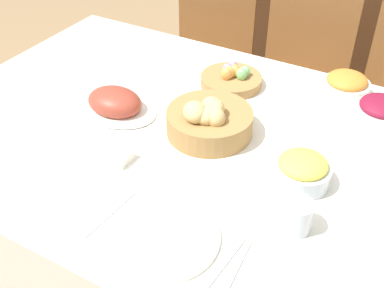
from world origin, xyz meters
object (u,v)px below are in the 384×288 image
Objects in this scene: chair_far_center at (299,72)px; dinner_plate at (164,237)px; sideboard at (380,39)px; carrot_bowl at (346,85)px; fork at (110,214)px; beet_salad_bowl at (380,113)px; drinking_cup at (296,216)px; butter_dish at (114,154)px; egg_basket at (232,78)px; bread_basket at (209,121)px; chair_far_left at (207,49)px; spoon at (236,270)px; ham_platter at (115,103)px; knife at (224,265)px; pineapple_bowl at (302,170)px.

dinner_plate is (0.11, -1.37, 0.24)m from chair_far_center.
carrot_bowl is at bearing -86.67° from sideboard.
carrot_bowl is at bearing 71.95° from fork.
sideboard reaches higher than beet_salad_bowl.
beet_salad_bowl is at bearing -55.64° from chair_far_center.
carrot_bowl is 1.00× the size of beet_salad_bowl.
butter_dish is at bearing -179.95° from drinking_cup.
carrot_bowl is at bearing 20.02° from egg_basket.
drinking_cup is at bearing -98.13° from beet_salad_bowl.
bread_basket is at bearing 86.99° from fork.
beet_salad_bowl is (0.14, -0.14, 0.01)m from carrot_bowl.
chair_far_left is 1.60m from spoon.
ham_platter is 1.79× the size of beet_salad_bowl.
sideboard is 8.58× the size of beet_salad_bowl.
knife is (0.27, -1.37, 0.24)m from chair_far_center.
bread_basket is 0.31m from butter_dish.
chair_far_center is 1.27m from drinking_cup.
butter_dish reaches higher than dinner_plate.
sideboard is 1.73m from bread_basket.
sideboard is 2.16m from fork.
carrot_bowl is (-0.02, 0.52, -0.00)m from pineapple_bowl.
butter_dish is (-0.49, -0.69, -0.02)m from carrot_bowl.
knife is (-0.18, -0.74, -0.04)m from beet_salad_bowl.
pineapple_bowl is at bearing -3.23° from ham_platter.
sideboard is 5.26× the size of bread_basket.
carrot_bowl is 0.87× the size of fork.
carrot_bowl is 0.90m from dinner_plate.
carrot_bowl reaches higher than egg_basket.
sideboard is at bearing 86.58° from fork.
carrot_bowl is 0.69m from drinking_cup.
bread_basket is at bearing 53.20° from butter_dish.
carrot_bowl is 0.84m from butter_dish.
sideboard is (0.73, 0.75, -0.08)m from chair_far_left.
sideboard is 5.13× the size of dinner_plate.
chair_far_left is 0.81m from egg_basket.
knife is (-0.04, -0.87, -0.04)m from carrot_bowl.
dinner_plate is 1.45× the size of knife.
butter_dish is (-0.18, -1.18, 0.25)m from chair_far_center.
drinking_cup is at bearing -33.61° from bread_basket.
sideboard is at bearing 87.49° from spoon.
carrot_bowl is (0.30, 0.44, -0.01)m from bread_basket.
egg_basket is at bearing 103.44° from dinner_plate.
butter_dish is at bearing 147.06° from dinner_plate.
pineapple_bowl is 0.36m from spoon.
bread_basket reaches higher than sideboard.
knife is at bearing -65.33° from chair_far_left.
carrot_bowl is at bearing 54.59° from butter_dish.
ham_platter is 0.59m from dinner_plate.
chair_far_left is at bearing 123.68° from knife.
bread_basket is (0.50, -0.93, 0.29)m from chair_far_left.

